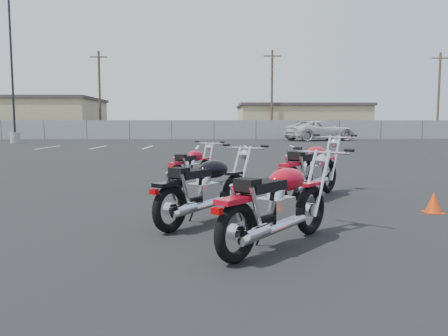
{
  "coord_description": "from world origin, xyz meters",
  "views": [
    {
      "loc": [
        0.04,
        -6.57,
        1.36
      ],
      "look_at": [
        0.2,
        0.6,
        0.65
      ],
      "focal_mm": 35.0,
      "sensor_mm": 36.0,
      "label": 1
    }
  ],
  "objects_px": {
    "motorcycle_rear_red": "(278,204)",
    "white_van": "(320,125)",
    "motorcycle_second_black": "(206,188)",
    "motorcycle_third_red": "(311,170)",
    "motorcycle_front_red": "(192,167)"
  },
  "relations": [
    {
      "from": "motorcycle_rear_red",
      "to": "white_van",
      "type": "distance_m",
      "value": 34.12
    },
    {
      "from": "motorcycle_second_black",
      "to": "motorcycle_third_red",
      "type": "height_order",
      "value": "motorcycle_third_red"
    },
    {
      "from": "motorcycle_third_red",
      "to": "motorcycle_rear_red",
      "type": "height_order",
      "value": "motorcycle_third_red"
    },
    {
      "from": "motorcycle_second_black",
      "to": "motorcycle_third_red",
      "type": "relative_size",
      "value": 0.9
    },
    {
      "from": "motorcycle_rear_red",
      "to": "white_van",
      "type": "height_order",
      "value": "white_van"
    },
    {
      "from": "motorcycle_second_black",
      "to": "white_van",
      "type": "relative_size",
      "value": 0.27
    },
    {
      "from": "motorcycle_third_red",
      "to": "motorcycle_rear_red",
      "type": "distance_m",
      "value": 3.4
    },
    {
      "from": "motorcycle_front_red",
      "to": "motorcycle_rear_red",
      "type": "height_order",
      "value": "motorcycle_rear_red"
    },
    {
      "from": "white_van",
      "to": "motorcycle_rear_red",
      "type": "bearing_deg",
      "value": 143.96
    },
    {
      "from": "motorcycle_second_black",
      "to": "white_van",
      "type": "height_order",
      "value": "white_van"
    },
    {
      "from": "motorcycle_front_red",
      "to": "motorcycle_second_black",
      "type": "height_order",
      "value": "motorcycle_second_black"
    },
    {
      "from": "motorcycle_second_black",
      "to": "motorcycle_third_red",
      "type": "xyz_separation_m",
      "value": [
        1.91,
        1.94,
        0.05
      ]
    },
    {
      "from": "motorcycle_rear_red",
      "to": "motorcycle_front_red",
      "type": "bearing_deg",
      "value": 104.05
    },
    {
      "from": "motorcycle_third_red",
      "to": "white_van",
      "type": "relative_size",
      "value": 0.3
    },
    {
      "from": "motorcycle_third_red",
      "to": "white_van",
      "type": "distance_m",
      "value": 30.73
    }
  ]
}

